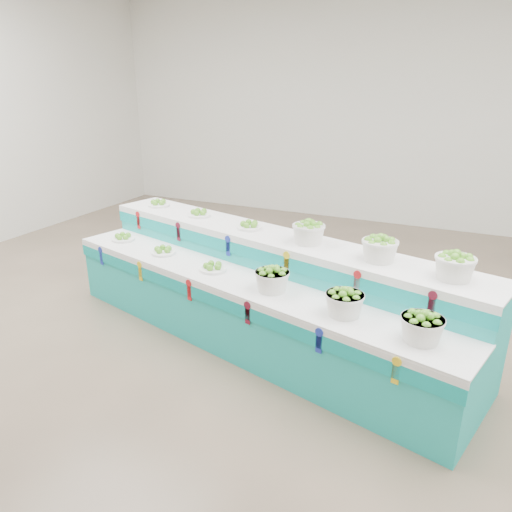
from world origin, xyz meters
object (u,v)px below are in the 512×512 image
basket_lower_left (272,279)px  plate_upper_mid (199,212)px  basket_upper_right (455,266)px  display_stand (256,290)px

basket_lower_left → plate_upper_mid: size_ratio=1.17×
basket_upper_right → display_stand: bearing=173.7°
basket_lower_left → basket_upper_right: basket_upper_right is taller
plate_upper_mid → basket_upper_right: 2.83m
display_stand → basket_upper_right: bearing=8.8°
basket_lower_left → basket_upper_right: (1.44, 0.17, 0.30)m
basket_lower_left → basket_upper_right: bearing=6.9°
basket_upper_right → plate_upper_mid: bearing=164.8°
display_stand → plate_upper_mid: 1.24m
display_stand → basket_upper_right: 1.89m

